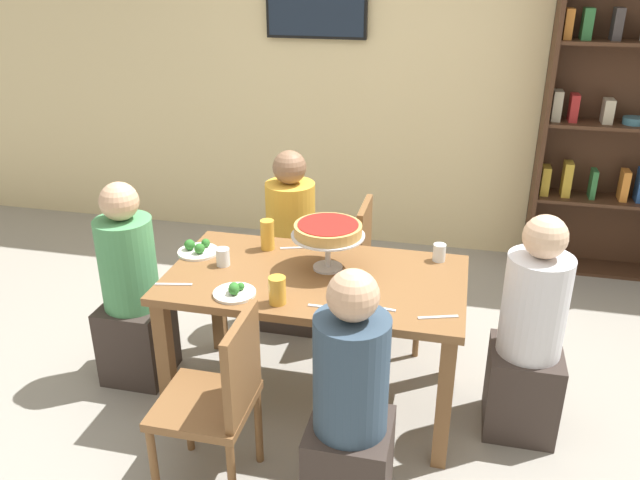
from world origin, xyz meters
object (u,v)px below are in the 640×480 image
bookshelf (624,122)px  diner_near_right (350,417)px  water_glass_clear_near (223,257)px  water_glass_clear_far (439,252)px  diner_head_west (132,298)px  salad_plate_far_diner (198,249)px  chair_near_left (219,396)px  deep_dish_pizza_stand (328,232)px  television (316,7)px  cutlery_spare_fork (174,284)px  cutlery_knife_far (297,248)px  cutlery_fork_far (438,317)px  dining_table (316,294)px  cutlery_fork_near (327,307)px  cutlery_knife_near (376,307)px  chair_far_right (381,266)px  beer_glass_amber_short (277,290)px  diner_far_left (291,253)px  diner_head_east (529,344)px  beer_glass_amber_tall (267,235)px  salad_plate_near_diner (235,291)px

bookshelf → diner_near_right: size_ratio=1.92×
water_glass_clear_near → water_glass_clear_far: same height
diner_head_west → salad_plate_far_diner: size_ratio=5.31×
chair_near_left → deep_dish_pizza_stand: bearing=-20.6°
television → cutlery_spare_fork: size_ratio=4.21×
cutlery_knife_far → salad_plate_far_diner: bearing=0.8°
bookshelf → water_glass_clear_far: 2.08m
cutlery_fork_far → cutlery_spare_fork: same height
dining_table → water_glass_clear_near: bearing=178.8°
dining_table → cutlery_fork_near: bearing=-66.8°
bookshelf → cutlery_fork_near: bookshelf is taller
diner_head_west → cutlery_knife_near: size_ratio=6.39×
cutlery_spare_fork → deep_dish_pizza_stand: bearing=14.7°
deep_dish_pizza_stand → cutlery_fork_near: 0.44m
diner_near_right → chair_far_right: diner_near_right is taller
salad_plate_far_diner → beer_glass_amber_short: (0.57, -0.42, 0.04)m
salad_plate_far_diner → cutlery_fork_near: (0.80, -0.41, -0.02)m
chair_near_left → water_glass_clear_near: size_ratio=9.55×
cutlery_knife_near → diner_far_left: bearing=131.1°
diner_far_left → cutlery_spare_fork: bearing=-17.8°
chair_far_right → diner_near_right: bearing=2.9°
diner_head_east → beer_glass_amber_tall: (-1.37, 0.24, 0.33)m
cutlery_fork_near → cutlery_fork_far: 0.49m
diner_head_east → television: bearing=-53.7°
chair_far_right → diner_far_left: bearing=-93.8°
chair_far_right → cutlery_fork_far: (0.38, -0.96, 0.26)m
chair_near_left → water_glass_clear_far: chair_near_left is taller
diner_head_east → cutlery_fork_far: size_ratio=6.39×
bookshelf → beer_glass_amber_tall: bearing=-139.2°
chair_far_right → water_glass_clear_near: 1.04m
water_glass_clear_far → diner_near_right: bearing=-105.0°
beer_glass_amber_short → cutlery_spare_fork: 0.54m
water_glass_clear_near → television: bearing=90.2°
diner_far_left → cutlery_knife_far: diner_far_left is taller
chair_near_left → salad_plate_near_diner: 0.50m
deep_dish_pizza_stand → diner_far_left: bearing=120.3°
diner_far_left → diner_head_east: bearing=62.4°
diner_near_right → water_glass_clear_far: bearing=-15.0°
diner_head_east → beer_glass_amber_short: (-1.15, -0.31, 0.31)m
diner_near_right → water_glass_clear_far: size_ratio=12.61×
diner_near_right → salad_plate_near_diner: (-0.63, 0.43, 0.27)m
water_glass_clear_far → cutlery_fork_far: (0.03, -0.58, -0.04)m
dining_table → water_glass_clear_near: 0.51m
dining_table → diner_near_right: bearing=-66.2°
diner_head_west → deep_dish_pizza_stand: size_ratio=3.13×
chair_near_left → chair_far_right: size_ratio=1.00×
salad_plate_near_diner → water_glass_clear_near: water_glass_clear_near is taller
bookshelf → cutlery_fork_far: bearing=-115.9°
diner_head_west → water_glass_clear_far: (1.60, 0.32, 0.29)m
cutlery_fork_near → cutlery_knife_near: 0.22m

